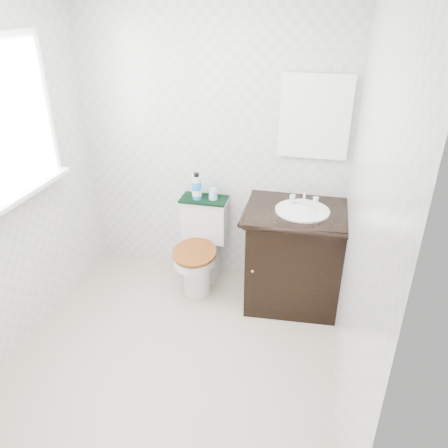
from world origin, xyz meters
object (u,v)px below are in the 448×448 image
at_px(trash_bin, 196,278).
at_px(cup, 213,194).
at_px(vanity, 295,253).
at_px(mouthwash_bottle, 197,187).
at_px(toilet, 201,249).

xyz_separation_m(trash_bin, cup, (0.08, 0.29, 0.65)).
distance_m(vanity, cup, 0.82).
distance_m(trash_bin, mouthwash_bottle, 0.76).
height_order(toilet, vanity, vanity).
bearing_deg(mouthwash_bottle, toilet, -61.91).
bearing_deg(vanity, toilet, 175.07).
bearing_deg(cup, mouthwash_bottle, -171.26).
relative_size(toilet, cup, 7.75).
bearing_deg(vanity, mouthwash_bottle, 168.72).
xyz_separation_m(mouthwash_bottle, cup, (0.13, 0.02, -0.06)).
distance_m(toilet, cup, 0.49).
relative_size(toilet, trash_bin, 2.61).
relative_size(toilet, vanity, 0.80).
height_order(vanity, cup, vanity).
distance_m(toilet, mouthwash_bottle, 0.54).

